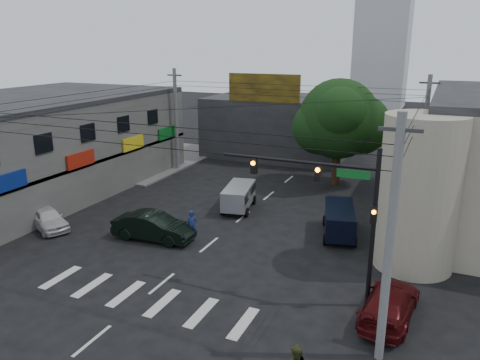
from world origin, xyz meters
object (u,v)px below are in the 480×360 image
Objects in this scene: white_compact at (47,218)px; silver_minivan at (239,198)px; navy_van at (339,222)px; street_tree at (339,119)px; utility_pole_far_left at (176,120)px; maroon_sedan at (390,303)px; traffic_gantry at (336,199)px; utility_pole_far_right at (423,139)px; traffic_officer at (192,226)px; dark_sedan at (153,227)px; utility_pole_near_right at (390,244)px.

silver_minivan is at bearing -25.05° from white_compact.
navy_van is at bearing -115.05° from silver_minivan.
utility_pole_far_left is at bearing -176.05° from street_tree.
maroon_sedan is at bearing -142.32° from silver_minivan.
traffic_gantry is 1.45× the size of maroon_sedan.
utility_pole_far_right is 18.47m from traffic_officer.
utility_pole_far_right is 20.50m from dark_sedan.
utility_pole_near_right is (2.68, -3.50, -0.23)m from traffic_gantry.
utility_pole_far_left is 1.85× the size of maroon_sedan.
silver_minivan is at bearing 68.01° from traffic_officer.
navy_van is at bearing 99.28° from traffic_gantry.
street_tree is at bearing 106.82° from utility_pole_near_right.
navy_van is at bearing -45.09° from white_compact.
white_compact is (-7.11, -1.26, -0.13)m from dark_sedan.
street_tree reaches higher than traffic_gantry.
street_tree is 6.63m from utility_pole_far_right.
utility_pole_far_left is at bearing 24.66° from white_compact.
maroon_sedan is (21.00, -1.76, 0.02)m from white_compact.
dark_sedan is 2.32m from traffic_officer.
silver_minivan is 6.12m from traffic_officer.
utility_pole_far_right is 2.14× the size of white_compact.
traffic_gantry is at bearing 174.93° from navy_van.
traffic_officer is at bearing -109.34° from street_tree.
navy_van is (9.99, 5.05, 0.08)m from dark_sedan.
dark_sedan is 14.21m from maroon_sedan.
traffic_gantry is 3.87× the size of traffic_officer.
navy_van is (7.50, -1.83, 0.03)m from silver_minivan.
navy_van is (-3.89, -9.54, -3.71)m from utility_pole_far_right.
maroon_sedan is at bearing -168.60° from navy_van.
traffic_officer is at bearing -56.06° from utility_pole_far_left.
dark_sedan is (-13.89, -14.59, -3.79)m from utility_pole_far_right.
utility_pole_far_left reaches higher than maroon_sedan.
traffic_gantry reaches higher than white_compact.
white_compact is 1.01× the size of silver_minivan.
utility_pole_near_right is 4.85m from maroon_sedan.
traffic_gantry is 25.00m from utility_pole_far_left.
traffic_officer reaches higher than silver_minivan.
maroon_sedan is (2.68, -0.61, -4.13)m from traffic_gantry.
utility_pole_near_right is 1.00× the size of utility_pole_far_right.
street_tree is 4.68× the size of traffic_officer.
navy_van reaches higher than silver_minivan.
street_tree reaches higher than white_compact.
traffic_officer reaches higher than white_compact.
utility_pole_near_right reaches higher than silver_minivan.
white_compact is at bearing 95.87° from dark_sedan.
street_tree is 0.95× the size of utility_pole_far_left.
silver_minivan is at bearing 131.69° from utility_pole_near_right.
traffic_gantry is 1.52× the size of navy_van.
traffic_gantry reaches higher than maroon_sedan.
traffic_officer is (9.30, -13.82, -3.67)m from utility_pole_far_left.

